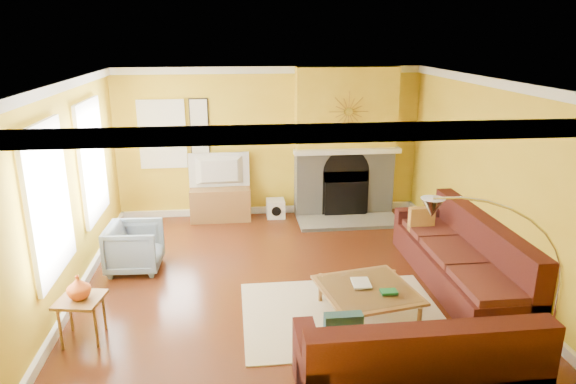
{
  "coord_description": "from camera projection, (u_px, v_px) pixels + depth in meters",
  "views": [
    {
      "loc": [
        -0.7,
        -6.17,
        3.25
      ],
      "look_at": [
        0.04,
        0.4,
        1.2
      ],
      "focal_mm": 32.0,
      "sensor_mm": 36.0,
      "label": 1
    }
  ],
  "objects": [
    {
      "name": "floor",
      "position": [
        288.0,
        287.0,
        6.9
      ],
      "size": [
        5.5,
        6.0,
        0.02
      ],
      "primitive_type": "cube",
      "color": "#602B14",
      "rests_on": "ground"
    },
    {
      "name": "ceiling",
      "position": [
        288.0,
        81.0,
        6.09
      ],
      "size": [
        5.5,
        6.0,
        0.02
      ],
      "primitive_type": "cube",
      "color": "white",
      "rests_on": "ground"
    },
    {
      "name": "wall_back",
      "position": [
        270.0,
        142.0,
        9.35
      ],
      "size": [
        5.5,
        0.02,
        2.7
      ],
      "primitive_type": "cube",
      "color": "gold",
      "rests_on": "ground"
    },
    {
      "name": "wall_front",
      "position": [
        336.0,
        313.0,
        3.64
      ],
      "size": [
        5.5,
        0.02,
        2.7
      ],
      "primitive_type": "cube",
      "color": "gold",
      "rests_on": "ground"
    },
    {
      "name": "wall_left",
      "position": [
        62.0,
        198.0,
        6.2
      ],
      "size": [
        0.02,
        6.0,
        2.7
      ],
      "primitive_type": "cube",
      "color": "gold",
      "rests_on": "ground"
    },
    {
      "name": "wall_right",
      "position": [
        495.0,
        183.0,
        6.79
      ],
      "size": [
        0.02,
        6.0,
        2.7
      ],
      "primitive_type": "cube",
      "color": "gold",
      "rests_on": "ground"
    },
    {
      "name": "baseboard",
      "position": [
        288.0,
        282.0,
        6.88
      ],
      "size": [
        5.5,
        6.0,
        0.12
      ],
      "primitive_type": null,
      "color": "white",
      "rests_on": "floor"
    },
    {
      "name": "crown_molding",
      "position": [
        288.0,
        87.0,
        6.11
      ],
      "size": [
        5.5,
        6.0,
        0.12
      ],
      "primitive_type": null,
      "color": "white",
      "rests_on": "ceiling"
    },
    {
      "name": "window_left_near",
      "position": [
        91.0,
        160.0,
        7.39
      ],
      "size": [
        0.06,
        1.22,
        1.72
      ],
      "primitive_type": "cube",
      "color": "white",
      "rests_on": "wall_left"
    },
    {
      "name": "window_left_far",
      "position": [
        47.0,
        201.0,
        5.59
      ],
      "size": [
        0.06,
        1.22,
        1.72
      ],
      "primitive_type": "cube",
      "color": "white",
      "rests_on": "wall_left"
    },
    {
      "name": "window_back",
      "position": [
        162.0,
        134.0,
        9.04
      ],
      "size": [
        0.82,
        0.06,
        1.22
      ],
      "primitive_type": "cube",
      "color": "white",
      "rests_on": "wall_back"
    },
    {
      "name": "wall_art",
      "position": [
        200.0,
        131.0,
        9.11
      ],
      "size": [
        0.34,
        0.04,
        1.14
      ],
      "primitive_type": "cube",
      "color": "white",
      "rests_on": "wall_back"
    },
    {
      "name": "fireplace",
      "position": [
        345.0,
        143.0,
        9.3
      ],
      "size": [
        1.8,
        0.4,
        2.7
      ],
      "primitive_type": null,
      "color": "gray",
      "rests_on": "floor"
    },
    {
      "name": "mantel",
      "position": [
        347.0,
        151.0,
        9.1
      ],
      "size": [
        1.92,
        0.22,
        0.08
      ],
      "primitive_type": "cube",
      "color": "white",
      "rests_on": "fireplace"
    },
    {
      "name": "hearth",
      "position": [
        349.0,
        222.0,
        9.17
      ],
      "size": [
        1.8,
        0.7,
        0.06
      ],
      "primitive_type": "cube",
      "color": "gray",
      "rests_on": "floor"
    },
    {
      "name": "sunburst",
      "position": [
        349.0,
        112.0,
        8.9
      ],
      "size": [
        0.7,
        0.04,
        0.7
      ],
      "primitive_type": null,
      "color": "olive",
      "rests_on": "fireplace"
    },
    {
      "name": "rug",
      "position": [
        343.0,
        314.0,
        6.19
      ],
      "size": [
        2.4,
        1.8,
        0.02
      ],
      "primitive_type": "cube",
      "color": "beige",
      "rests_on": "floor"
    },
    {
      "name": "sectional_sofa",
      "position": [
        401.0,
        275.0,
        6.23
      ],
      "size": [
        2.92,
        3.98,
        0.9
      ],
      "primitive_type": null,
      "color": "#471916",
      "rests_on": "floor"
    },
    {
      "name": "coffee_table",
      "position": [
        367.0,
        304.0,
        6.04
      ],
      "size": [
        1.21,
        1.21,
        0.41
      ],
      "primitive_type": null,
      "rotation": [
        0.0,
        0.0,
        0.18
      ],
      "color": "white",
      "rests_on": "floor"
    },
    {
      "name": "media_console",
      "position": [
        221.0,
        204.0,
        9.3
      ],
      "size": [
        1.08,
        0.48,
        0.59
      ],
      "primitive_type": "cube",
      "color": "olive",
      "rests_on": "floor"
    },
    {
      "name": "tv",
      "position": [
        219.0,
        171.0,
        9.12
      ],
      "size": [
        1.09,
        0.17,
        0.63
      ],
      "primitive_type": "imported",
      "rotation": [
        0.0,
        0.0,
        3.17
      ],
      "color": "black",
      "rests_on": "media_console"
    },
    {
      "name": "subwoofer",
      "position": [
        276.0,
        208.0,
        9.45
      ],
      "size": [
        0.33,
        0.33,
        0.33
      ],
      "primitive_type": "cube",
      "color": "white",
      "rests_on": "floor"
    },
    {
      "name": "armchair",
      "position": [
        135.0,
        247.0,
        7.29
      ],
      "size": [
        0.78,
        0.76,
        0.68
      ],
      "primitive_type": "imported",
      "rotation": [
        0.0,
        0.0,
        1.53
      ],
      "color": "slate",
      "rests_on": "floor"
    },
    {
      "name": "side_table",
      "position": [
        83.0,
        319.0,
        5.63
      ],
      "size": [
        0.54,
        0.54,
        0.51
      ],
      "primitive_type": null,
      "rotation": [
        0.0,
        0.0,
        -0.18
      ],
      "color": "olive",
      "rests_on": "floor"
    },
    {
      "name": "vase",
      "position": [
        78.0,
        287.0,
        5.52
      ],
      "size": [
        0.32,
        0.32,
        0.27
      ],
      "primitive_type": "imported",
      "rotation": [
        0.0,
        0.0,
        -0.32
      ],
      "color": "#D8591E",
      "rests_on": "side_table"
    },
    {
      "name": "book",
      "position": [
        352.0,
        283.0,
        6.06
      ],
      "size": [
        0.23,
        0.3,
        0.03
      ],
      "primitive_type": "imported",
      "rotation": [
        0.0,
        0.0,
        -0.05
      ],
      "color": "white",
      "rests_on": "coffee_table"
    },
    {
      "name": "arc_lamp",
      "position": [
        496.0,
        310.0,
        4.35
      ],
      "size": [
        1.3,
        0.36,
        2.02
      ],
      "primitive_type": null,
      "color": "silver",
      "rests_on": "floor"
    }
  ]
}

